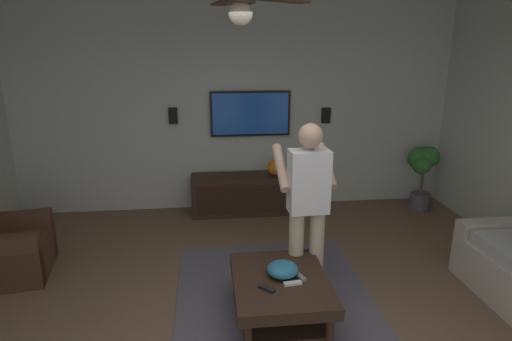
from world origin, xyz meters
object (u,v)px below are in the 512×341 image
coffee_table (280,289)px  tv (250,114)px  person_standing (308,199)px  wall_speaker_right (173,116)px  remote_grey (300,277)px  media_console (252,194)px  vase_round (275,167)px  remote_white (293,283)px  remote_black (267,289)px  wall_speaker_left (326,115)px  potted_plant_tall (422,168)px  bowl (283,269)px  ceiling_fan (241,1)px  armchair (1,251)px

coffee_table → tv: size_ratio=0.89×
person_standing → wall_speaker_right: person_standing is taller
person_standing → remote_grey: (-0.46, 0.15, -0.52)m
media_console → wall_speaker_right: bearing=-103.4°
coffee_table → wall_speaker_right: 3.13m
remote_grey → vase_round: vase_round is taller
remote_white → tv: bearing=-93.8°
remote_grey → coffee_table: bearing=-114.7°
remote_black → media_console: bearing=131.3°
remote_grey → wall_speaker_left: 3.06m
potted_plant_tall → wall_speaker_left: size_ratio=4.25×
potted_plant_tall → bowl: size_ratio=3.47×
tv → wall_speaker_left: tv is taller
coffee_table → person_standing: bearing=-35.5°
coffee_table → ceiling_fan: ceiling_fan is taller
media_console → potted_plant_tall: size_ratio=1.82×
potted_plant_tall → person_standing: bearing=131.7°
tv → wall_speaker_left: 1.09m
remote_grey → wall_speaker_left: (2.76, -0.95, 0.92)m
bowl → remote_white: bowl is taller
potted_plant_tall → remote_white: 3.40m
person_standing → ceiling_fan: (-0.62, 0.65, 1.63)m
remote_black → remote_grey: (0.15, -0.31, 0.00)m
remote_grey → wall_speaker_left: bearing=141.4°
remote_white → vase_round: bearing=-100.8°
tv → potted_plant_tall: size_ratio=1.20×
potted_plant_tall → vase_round: bearing=86.4°
tv → potted_plant_tall: tv is taller
armchair → vase_round: armchair is taller
remote_black → wall_speaker_right: size_ratio=0.68×
remote_grey → wall_speaker_right: (2.76, 1.21, 0.95)m
wall_speaker_right → ceiling_fan: (-2.92, -0.71, 1.20)m
media_console → remote_white: size_ratio=11.33×
media_console → remote_white: media_console is taller
coffee_table → remote_grey: remote_grey is taller
vase_round → wall_speaker_left: size_ratio=1.00×
armchair → remote_grey: (-1.06, -2.87, 0.13)m
coffee_table → person_standing: (0.45, -0.32, 0.64)m
wall_speaker_left → remote_grey: bearing=161.1°
remote_white → vase_round: (2.58, -0.26, 0.25)m
wall_speaker_left → ceiling_fan: 3.49m
media_console → coffee_table: bearing=-0.5°
person_standing → vase_round: 2.04m
coffee_table → media_console: size_ratio=0.59×
bowl → vase_round: size_ratio=1.22×
wall_speaker_left → ceiling_fan: size_ratio=0.19×
potted_plant_tall → remote_grey: size_ratio=6.24×
media_console → bowl: (-2.46, -0.00, 0.19)m
coffee_table → wall_speaker_left: wall_speaker_left is taller
bowl → remote_black: bearing=141.0°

